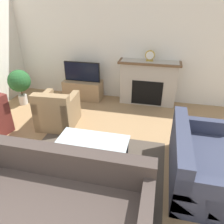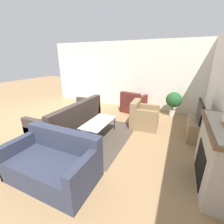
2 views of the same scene
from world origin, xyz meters
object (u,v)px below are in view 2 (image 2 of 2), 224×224
object	(u,v)px
tv	(200,111)
armchair_by_window	(133,104)
couch_sectional	(70,119)
armchair_accent	(143,118)
couch_loveseat	(54,163)
coffee_table	(99,123)
potted_plant	(174,101)

from	to	relation	value
tv	armchair_by_window	xyz separation A→B (m)	(-1.31, -2.16, -0.45)
couch_sectional	armchair_by_window	xyz separation A→B (m)	(-2.21, 1.36, 0.01)
armchair_by_window	armchair_accent	size ratio (longest dim) A/B	1.17
couch_loveseat	coffee_table	distance (m)	1.65
couch_loveseat	coffee_table	world-z (taller)	couch_loveseat
armchair_by_window	coffee_table	distance (m)	2.38
armchair_by_window	coffee_table	world-z (taller)	armchair_by_window
armchair_accent	couch_loveseat	bearing A→B (deg)	156.64
potted_plant	armchair_accent	bearing A→B (deg)	-29.58
tv	coffee_table	xyz separation A→B (m)	(1.05, -2.43, -0.36)
coffee_table	tv	bearing A→B (deg)	113.33
tv	couch_loveseat	bearing A→B (deg)	-42.13
coffee_table	armchair_accent	bearing A→B (deg)	138.45
couch_sectional	couch_loveseat	size ratio (longest dim) A/B	1.50
potted_plant	armchair_by_window	bearing A→B (deg)	-86.43
couch_sectional	couch_loveseat	world-z (taller)	same
couch_sectional	coffee_table	size ratio (longest dim) A/B	2.06
tv	couch_loveseat	distance (m)	3.66
tv	potted_plant	bearing A→B (deg)	-153.79
couch_sectional	armchair_accent	world-z (taller)	same
armchair_accent	potted_plant	distance (m)	1.59
couch_loveseat	tv	bearing A→B (deg)	47.87
tv	potted_plant	world-z (taller)	tv
potted_plant	coffee_table	bearing A→B (deg)	-35.37
couch_loveseat	armchair_accent	world-z (taller)	same
tv	coffee_table	world-z (taller)	tv
armchair_accent	tv	bearing A→B (deg)	-95.53
tv	couch_sectional	bearing A→B (deg)	-75.68
couch_sectional	armchair_accent	size ratio (longest dim) A/B	2.78
couch_loveseat	couch_sectional	bearing A→B (deg)	121.06
couch_sectional	armchair_accent	bearing A→B (deg)	114.63
tv	potted_plant	size ratio (longest dim) A/B	1.05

